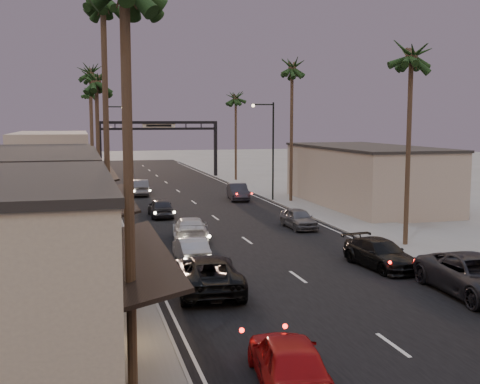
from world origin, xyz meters
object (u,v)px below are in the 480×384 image
streetlight_right (270,143)px  palm_lc (96,75)px  palm_ra (412,49)px  palm_far (90,90)px  arch (159,135)px  curbside_black (380,254)px  oncoming_red (288,360)px  oncoming_pickup (207,273)px  streetlight_left (108,140)px  palm_rb (292,63)px  oncoming_silver (191,250)px  palm_rc (236,95)px  curbside_near (476,276)px  palm_ld (90,69)px

streetlight_right → palm_lc: bearing=-149.9°
palm_ra → palm_far: size_ratio=1.00×
arch → curbside_black: 50.79m
oncoming_red → curbside_black: bearing=-119.8°
palm_ra → oncoming_pickup: 18.10m
streetlight_right → streetlight_left: same height
streetlight_right → palm_rb: 7.35m
streetlight_right → curbside_black: bearing=-95.1°
oncoming_red → oncoming_silver: 15.30m
streetlight_right → oncoming_pickup: 29.94m
palm_rc → streetlight_right: bearing=-95.1°
streetlight_right → streetlight_left: bearing=136.8°
palm_rc → oncoming_silver: (-12.97, -40.74, -9.79)m
palm_ra → oncoming_pickup: (-13.25, -6.24, -10.64)m
streetlight_left → oncoming_red: size_ratio=1.96×
oncoming_pickup → curbside_near: bearing=166.2°
oncoming_silver → curbside_near: 13.95m
curbside_black → arch: bearing=88.9°
streetlight_right → palm_ra: (1.68, -21.00, 6.11)m
oncoming_pickup → palm_rc: bearing=-101.4°
palm_ra → palm_lc: bearing=145.1°
oncoming_silver → palm_ra: bearing=-176.2°
palm_rb → oncoming_red: size_ratio=3.10×
arch → oncoming_pickup: (-4.65, -52.24, -4.73)m
palm_ld → curbside_black: palm_ld is taller
arch → palm_lc: (-8.60, -34.00, 4.94)m
palm_rc → oncoming_pickup: 49.06m
streetlight_right → oncoming_silver: size_ratio=2.20×
palm_far → oncoming_silver: size_ratio=3.22×
palm_rc → curbside_near: size_ratio=1.96×
arch → oncoming_red: arch is taller
palm_far → streetlight_right: bearing=-65.2°
streetlight_left → oncoming_red: (2.53, -50.04, -4.55)m
palm_ld → palm_rb: size_ratio=1.00×
oncoming_pickup → curbside_black: oncoming_pickup is taller
palm_ra → oncoming_pickup: size_ratio=2.27×
curbside_near → oncoming_silver: bearing=141.9°
palm_rb → palm_rc: 20.09m
palm_rc → palm_far: palm_far is taller
streetlight_right → palm_far: bearing=114.8°
streetlight_right → curbside_near: (-0.72, -30.84, -4.47)m
streetlight_left → palm_ld: (-1.68, -3.00, 7.09)m
curbside_near → curbside_black: curbside_near is taller
palm_ra → palm_far: (-16.90, 54.00, 0.00)m
arch → streetlight_right: 25.94m
oncoming_red → oncoming_silver: size_ratio=1.12×
oncoming_pickup → curbside_near: curbside_near is taller
palm_lc → curbside_near: 28.08m
palm_rc → oncoming_red: size_ratio=2.66×
palm_ld → palm_rc: (17.20, 9.00, -1.95)m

